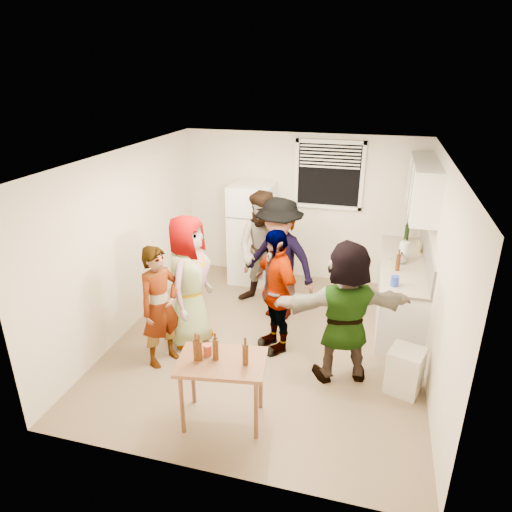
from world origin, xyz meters
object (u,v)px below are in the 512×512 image
(refrigerator, at_px, (252,233))
(guest_back_right, at_px, (278,316))
(guest_black, at_px, (274,347))
(guest_orange, at_px, (340,375))
(guest_stripe, at_px, (165,360))
(trash_bin, at_px, (405,372))
(kettle, at_px, (400,263))
(serving_table, at_px, (224,419))
(guest_back_left, at_px, (264,305))
(blue_cup, at_px, (394,286))
(wine_bottle, at_px, (406,241))
(red_cup, at_px, (208,355))
(guest_grey, at_px, (192,340))
(beer_bottle_counter, at_px, (397,270))
(beer_bottle_table, at_px, (200,360))

(refrigerator, xyz_separation_m, guest_back_right, (0.72, -1.16, -0.85))
(guest_black, xyz_separation_m, guest_orange, (0.91, -0.39, 0.00))
(refrigerator, xyz_separation_m, guest_black, (0.86, -1.98, -0.85))
(guest_stripe, height_order, guest_back_right, guest_back_right)
(refrigerator, height_order, trash_bin, refrigerator)
(kettle, distance_m, serving_table, 3.30)
(guest_black, bearing_deg, kettle, 85.39)
(kettle, height_order, trash_bin, kettle)
(refrigerator, xyz_separation_m, guest_back_left, (0.43, -0.87, -0.85))
(blue_cup, relative_size, guest_stripe, 0.09)
(guest_back_left, bearing_deg, wine_bottle, 39.08)
(kettle, distance_m, red_cup, 3.23)
(guest_grey, bearing_deg, guest_black, -81.17)
(blue_cup, bearing_deg, wine_bottle, 83.65)
(blue_cup, relative_size, guest_back_left, 0.07)
(guest_stripe, distance_m, guest_orange, 2.21)
(beer_bottle_counter, height_order, guest_back_right, beer_bottle_counter)
(guest_back_left, bearing_deg, beer_bottle_counter, 6.96)
(guest_back_left, bearing_deg, guest_orange, -35.74)
(guest_black, bearing_deg, guest_grey, -124.55)
(guest_grey, relative_size, guest_back_right, 0.98)
(beer_bottle_counter, xyz_separation_m, beer_bottle_table, (-1.92, -2.43, -0.16))
(red_cup, height_order, guest_stripe, red_cup)
(guest_grey, xyz_separation_m, guest_orange, (2.03, -0.24, 0.00))
(beer_bottle_counter, relative_size, guest_back_right, 0.12)
(refrigerator, distance_m, guest_black, 2.32)
(red_cup, bearing_deg, guest_back_right, 83.64)
(wine_bottle, relative_size, guest_grey, 0.16)
(guest_back_right, bearing_deg, kettle, 33.42)
(wine_bottle, bearing_deg, guest_stripe, -136.26)
(kettle, relative_size, guest_back_right, 0.12)
(guest_grey, xyz_separation_m, guest_stripe, (-0.16, -0.51, 0.00))
(wine_bottle, height_order, guest_grey, wine_bottle)
(beer_bottle_counter, distance_m, guest_back_right, 1.86)
(kettle, distance_m, guest_back_left, 2.16)
(trash_bin, height_order, serving_table, trash_bin)
(beer_bottle_table, relative_size, guest_black, 0.13)
(refrigerator, bearing_deg, beer_bottle_counter, -24.30)
(guest_stripe, bearing_deg, beer_bottle_table, -109.62)
(trash_bin, relative_size, beer_bottle_table, 2.44)
(beer_bottle_counter, distance_m, red_cup, 2.99)
(refrigerator, bearing_deg, guest_back_right, -58.09)
(red_cup, bearing_deg, blue_cup, 44.79)
(guest_grey, bearing_deg, beer_bottle_counter, -66.53)
(guest_back_right, xyz_separation_m, guest_orange, (1.04, -1.21, 0.00))
(guest_orange, bearing_deg, beer_bottle_table, 21.31)
(wine_bottle, bearing_deg, guest_black, -127.53)
(guest_back_left, relative_size, guest_back_right, 1.00)
(guest_back_left, xyz_separation_m, guest_back_right, (0.29, -0.29, 0.00))
(refrigerator, bearing_deg, guest_orange, -53.29)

